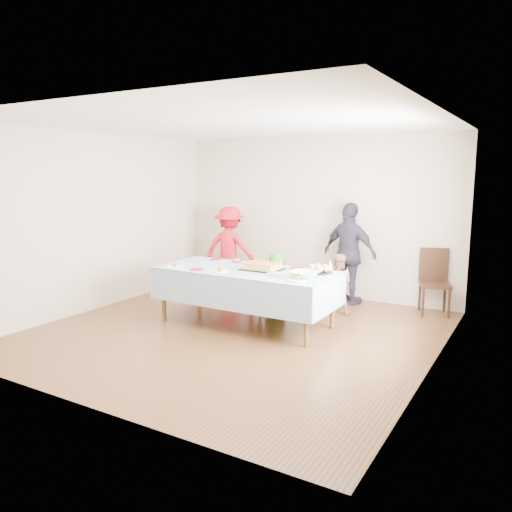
{
  "coord_description": "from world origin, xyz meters",
  "views": [
    {
      "loc": [
        3.46,
        -5.37,
        2.09
      ],
      "look_at": [
        0.14,
        0.3,
        0.99
      ],
      "focal_mm": 35.0,
      "sensor_mm": 36.0,
      "label": 1
    }
  ],
  "objects": [
    {
      "name": "toddler_left",
      "position": [
        -0.22,
        0.9,
        0.41
      ],
      "size": [
        0.34,
        0.27,
        0.83
      ],
      "primitive_type": "imported",
      "rotation": [
        0.0,
        0.0,
        3.39
      ],
      "color": "#BB4D17",
      "rests_on": "ground"
    },
    {
      "name": "party_hat",
      "position": [
        0.99,
        0.8,
        0.86
      ],
      "size": [
        0.1,
        0.1,
        0.17
      ],
      "primitive_type": "cone",
      "color": "white",
      "rests_on": "party_table"
    },
    {
      "name": "plate_white_left",
      "position": [
        -1.0,
        -0.01,
        0.79
      ],
      "size": [
        0.24,
        0.24,
        0.01
      ],
      "primitive_type": "cylinder",
      "color": "white",
      "rests_on": "party_table"
    },
    {
      "name": "birthday_cake",
      "position": [
        0.15,
        0.45,
        0.82
      ],
      "size": [
        0.53,
        0.41,
        0.09
      ],
      "color": "black",
      "rests_on": "party_table"
    },
    {
      "name": "rolls_tray",
      "position": [
        0.89,
        0.66,
        0.83
      ],
      "size": [
        0.37,
        0.37,
        0.11
      ],
      "color": "black",
      "rests_on": "party_table"
    },
    {
      "name": "adult_left",
      "position": [
        -1.46,
        2.08,
        0.75
      ],
      "size": [
        1.04,
        0.69,
        1.5
      ],
      "primitive_type": "imported",
      "rotation": [
        0.0,
        0.0,
        3.29
      ],
      "color": "red",
      "rests_on": "ground"
    },
    {
      "name": "dining_chair",
      "position": [
        2.07,
        2.28,
        0.54
      ],
      "size": [
        0.54,
        0.54,
        0.98
      ],
      "rotation": [
        0.0,
        0.0,
        0.35
      ],
      "color": "black",
      "rests_on": "ground"
    },
    {
      "name": "plate_white_mid",
      "position": [
        -0.26,
        0.03,
        0.79
      ],
      "size": [
        0.22,
        0.22,
        0.01
      ],
      "primitive_type": "cylinder",
      "color": "white",
      "rests_on": "party_table"
    },
    {
      "name": "plate_red_far_d",
      "position": [
        0.51,
        0.79,
        0.79
      ],
      "size": [
        0.2,
        0.2,
        0.01
      ],
      "primitive_type": "cylinder",
      "color": "red",
      "rests_on": "party_table"
    },
    {
      "name": "plate_red_far_c",
      "position": [
        -0.12,
        0.78,
        0.79
      ],
      "size": [
        0.19,
        0.19,
        0.01
      ],
      "primitive_type": "cylinder",
      "color": "red",
      "rests_on": "party_table"
    },
    {
      "name": "punch_bowl",
      "position": [
        0.88,
        0.24,
        0.82
      ],
      "size": [
        0.36,
        0.36,
        0.09
      ],
      "primitive_type": "imported",
      "color": "silver",
      "rests_on": "party_table"
    },
    {
      "name": "toddler_right",
      "position": [
        0.83,
        1.52,
        0.45
      ],
      "size": [
        0.51,
        0.44,
        0.91
      ],
      "primitive_type": "imported",
      "rotation": [
        0.0,
        0.0,
        3.38
      ],
      "color": "tan",
      "rests_on": "ground"
    },
    {
      "name": "plate_red_near",
      "position": [
        -0.63,
        0.0,
        0.79
      ],
      "size": [
        0.19,
        0.19,
        0.01
      ],
      "primitive_type": "cylinder",
      "color": "red",
      "rests_on": "party_table"
    },
    {
      "name": "fork_pile",
      "position": [
        0.49,
        0.16,
        0.81
      ],
      "size": [
        0.24,
        0.18,
        0.07
      ],
      "primitive_type": null,
      "color": "white",
      "rests_on": "party_table"
    },
    {
      "name": "plate_white_right",
      "position": [
        0.86,
        0.07,
        0.79
      ],
      "size": [
        0.24,
        0.24,
        0.01
      ],
      "primitive_type": "cylinder",
      "color": "white",
      "rests_on": "party_table"
    },
    {
      "name": "toddler_mid",
      "position": [
        0.09,
        0.97,
        0.47
      ],
      "size": [
        0.47,
        0.31,
        0.94
      ],
      "primitive_type": "imported",
      "rotation": [
        0.0,
        0.0,
        3.16
      ],
      "color": "#2B7727",
      "rests_on": "ground"
    },
    {
      "name": "plate_red_far_a",
      "position": [
        -0.87,
        0.79,
        0.79
      ],
      "size": [
        0.18,
        0.18,
        0.01
      ],
      "primitive_type": "cylinder",
      "color": "red",
      "rests_on": "party_table"
    },
    {
      "name": "room_walls",
      "position": [
        0.05,
        0.0,
        1.77
      ],
      "size": [
        5.04,
        5.04,
        2.72
      ],
      "color": "beige",
      "rests_on": "ground"
    },
    {
      "name": "plate_red_far_b",
      "position": [
        -0.47,
        0.77,
        0.79
      ],
      "size": [
        0.17,
        0.17,
        0.01
      ],
      "primitive_type": "cylinder",
      "color": "red",
      "rests_on": "party_table"
    },
    {
      "name": "adult_right",
      "position": [
        0.78,
        2.15,
        0.82
      ],
      "size": [
        1.03,
        0.62,
        1.64
      ],
      "primitive_type": "imported",
      "rotation": [
        0.0,
        0.0,
        2.89
      ],
      "color": "#312C3C",
      "rests_on": "ground"
    },
    {
      "name": "party_table",
      "position": [
        -0.07,
        0.36,
        0.72
      ],
      "size": [
        2.5,
        1.1,
        0.78
      ],
      "color": "brown",
      "rests_on": "ground"
    },
    {
      "name": "ground",
      "position": [
        0.0,
        0.0,
        0.0
      ],
      "size": [
        5.0,
        5.0,
        0.0
      ],
      "primitive_type": "plane",
      "color": "#4A2F15",
      "rests_on": "ground"
    }
  ]
}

